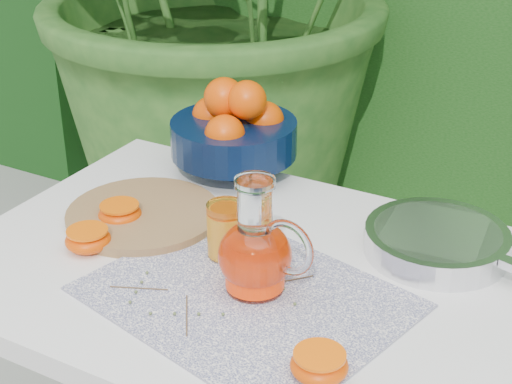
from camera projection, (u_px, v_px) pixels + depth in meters
The scene contains 9 objects.
white_table at pixel (250, 305), 1.36m from camera, with size 1.00×0.70×0.75m.
placemat at pixel (246, 297), 1.24m from camera, with size 0.47×0.37×0.00m, color #0D154D.
cutting_board at pixel (143, 215), 1.46m from camera, with size 0.29×0.29×0.02m, color olive.
fruit_bowl at pixel (234, 130), 1.62m from camera, with size 0.32×0.32×0.21m.
juice_pitcher at pixel (256, 253), 1.22m from camera, with size 0.17×0.13×0.19m.
juice_tumbler at pixel (226, 231), 1.33m from camera, with size 0.07×0.07×0.10m.
saute_pan at pixel (439, 241), 1.35m from camera, with size 0.45×0.31×0.05m.
orange_halves at pixel (163, 264), 1.29m from camera, with size 0.59×0.30×0.04m.
thyme_sprigs at pixel (205, 294), 1.24m from camera, with size 0.29×0.24×0.01m.
Camera 1 is at (0.53, -1.06, 1.46)m, focal length 55.00 mm.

